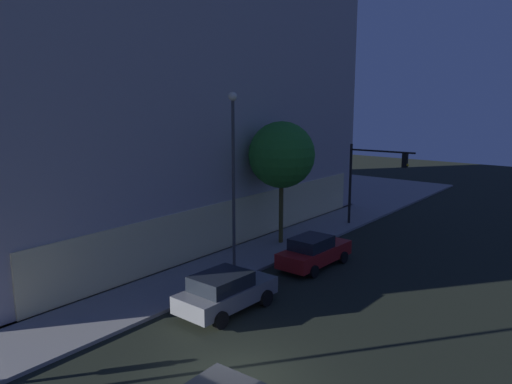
{
  "coord_description": "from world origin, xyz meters",
  "views": [
    {
      "loc": [
        -10.52,
        -9.08,
        8.63
      ],
      "look_at": [
        8.13,
        5.65,
        4.14
      ],
      "focal_mm": 34.51,
      "sensor_mm": 36.0,
      "label": 1
    }
  ],
  "objects": [
    {
      "name": "ground_plane",
      "position": [
        0.0,
        0.0,
        0.0
      ],
      "size": [
        120.0,
        120.0,
        0.0
      ],
      "primitive_type": "plane",
      "color": "black"
    },
    {
      "name": "modern_building",
      "position": [
        10.76,
        21.63,
        9.62
      ],
      "size": [
        29.44,
        25.13,
        19.38
      ],
      "color": "#4C4C51",
      "rests_on": "ground"
    },
    {
      "name": "traffic_light_far_corner",
      "position": [
        19.78,
        5.03,
        3.88
      ],
      "size": [
        0.52,
        4.43,
        5.51
      ],
      "color": "black",
      "rests_on": "sidewalk_corner"
    },
    {
      "name": "street_lamp_sidewalk",
      "position": [
        7.87,
        6.89,
        5.62
      ],
      "size": [
        0.44,
        0.44,
        8.83
      ],
      "color": "#404040",
      "rests_on": "sidewalk_corner"
    },
    {
      "name": "sidewalk_tree",
      "position": [
        12.84,
        7.46,
        5.43
      ],
      "size": [
        3.9,
        3.9,
        7.24
      ],
      "color": "#49431E",
      "rests_on": "sidewalk_corner"
    },
    {
      "name": "car_grey",
      "position": [
        3.69,
        3.75,
        0.87
      ],
      "size": [
        4.51,
        2.25,
        1.67
      ],
      "color": "slate",
      "rests_on": "ground"
    },
    {
      "name": "car_red",
      "position": [
        10.63,
        3.77,
        0.84
      ],
      "size": [
        4.68,
        2.09,
        1.67
      ],
      "color": "maroon",
      "rests_on": "ground"
    }
  ]
}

